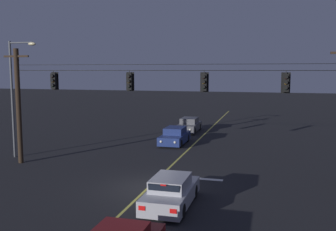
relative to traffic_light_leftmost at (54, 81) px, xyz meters
name	(u,v)px	position (x,y,z in m)	size (l,w,h in m)	color
ground_plane	(148,188)	(7.15, -2.89, -5.41)	(180.00, 180.00, 0.00)	black
lane_centre_stripe	(185,152)	(7.15, 6.02, -5.41)	(0.14, 60.00, 0.01)	#D1C64C
stop_bar_paint	(193,178)	(9.05, -0.58, -5.41)	(3.40, 0.36, 0.01)	silver
signal_span_assembly	(164,108)	(7.15, 0.02, -1.52)	(21.42, 0.32, 7.47)	#2D2116
traffic_light_leftmost	(54,81)	(0.00, 0.00, 0.00)	(0.48, 0.41, 1.22)	black
traffic_light_left_inner	(129,82)	(5.06, 0.00, 0.00)	(0.48, 0.41, 1.22)	black
traffic_light_centre	(204,82)	(9.53, 0.00, 0.00)	(0.48, 0.41, 1.22)	black
traffic_light_right_inner	(286,83)	(13.92, 0.00, 0.00)	(0.48, 0.41, 1.22)	black
car_waiting_near_lane	(171,192)	(8.98, -5.23, -4.77)	(1.80, 4.33, 1.39)	#A5A5AD
car_oncoming_lead	(175,136)	(5.60, 8.93, -4.77)	(1.80, 4.42, 1.39)	navy
car_oncoming_trailing	(189,125)	(5.43, 15.40, -4.77)	(1.80, 4.42, 1.39)	#4C4C51
street_lamp_corner	(16,88)	(-3.82, 1.36, -0.58)	(2.11, 0.30, 8.06)	#4C4F54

